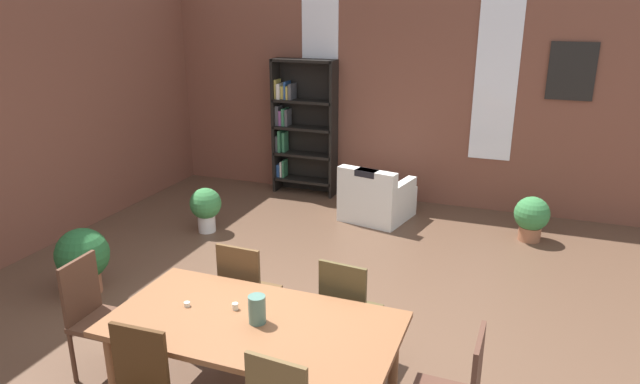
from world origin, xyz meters
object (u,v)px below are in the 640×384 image
dining_chair_far_right (348,310)px  armchair_white (376,199)px  vase_on_table (257,309)px  potted_plant_window (532,217)px  dining_table (254,331)px  potted_plant_by_shelf (83,258)px  dining_chair_head_left (95,314)px  potted_plant_corner (206,206)px  dining_chair_far_left (246,291)px  bookshelf_tall (301,125)px

dining_chair_far_right → armchair_white: (-0.66, 3.27, -0.23)m
vase_on_table → potted_plant_window: size_ratio=0.35×
dining_table → potted_plant_by_shelf: (-2.40, 0.99, -0.28)m
armchair_white → dining_table: bearing=-86.8°
dining_table → dining_chair_head_left: 1.36m
potted_plant_corner → dining_chair_far_right: bearing=-39.2°
dining_chair_far_right → potted_plant_corner: size_ratio=1.66×
potted_plant_window → potted_plant_corner: bearing=-163.4°
dining_chair_far_left → armchair_white: 3.29m
dining_table → dining_chair_far_left: (-0.44, 0.73, -0.15)m
dining_chair_head_left → armchair_white: dining_chair_head_left is taller
vase_on_table → potted_plant_by_shelf: vase_on_table is taller
armchair_white → potted_plant_corner: (-1.89, -1.19, 0.06)m
dining_chair_far_left → potted_plant_by_shelf: bearing=172.5°
vase_on_table → potted_plant_window: bearing=66.7°
dining_chair_head_left → potted_plant_corner: (-0.76, 2.81, -0.18)m
dining_chair_far_right → potted_plant_corner: (-2.55, 2.08, -0.18)m
dining_table → dining_chair_far_right: dining_chair_far_right is taller
dining_chair_far_left → potted_plant_window: bearing=56.0°
dining_chair_far_right → dining_chair_head_left: same height
potted_plant_by_shelf → potted_plant_corner: (0.28, 1.82, -0.04)m
dining_table → dining_chair_far_left: size_ratio=2.07×
armchair_white → potted_plant_by_shelf: 3.72m
potted_plant_corner → potted_plant_window: bearing=16.6°
dining_chair_far_right → armchair_white: dining_chair_far_right is taller
dining_chair_head_left → potted_plant_window: dining_chair_head_left is taller
dining_chair_far_right → bookshelf_tall: bookshelf_tall is taller
vase_on_table → dining_chair_far_right: 0.89m
potted_plant_by_shelf → potted_plant_window: 5.09m
armchair_white → potted_plant_corner: armchair_white is taller
potted_plant_window → dining_chair_far_left: bearing=-124.0°
dining_chair_head_left → dining_chair_far_left: 1.17m
dining_chair_far_right → armchair_white: bearing=101.4°
potted_plant_by_shelf → potted_plant_corner: 1.85m
dining_chair_head_left → armchair_white: (1.13, 4.01, -0.23)m
vase_on_table → potted_plant_by_shelf: size_ratio=0.29×
vase_on_table → potted_plant_window: (1.71, 3.96, -0.53)m
bookshelf_tall → dining_chair_far_left: bearing=-73.8°
dining_table → bookshelf_tall: bearing=108.7°
potted_plant_corner → dining_chair_far_left: bearing=-51.2°
dining_table → armchair_white: bearing=93.2°
dining_chair_far_left → potted_plant_by_shelf: (-1.95, 0.26, -0.13)m
dining_table → potted_plant_window: 4.34m
dining_chair_far_right → potted_plant_window: size_ratio=1.72×
potted_plant_by_shelf → dining_table: bearing=-22.4°
potted_plant_window → dining_table: bearing=-113.7°
potted_plant_window → potted_plant_by_shelf: bearing=-144.3°
dining_chair_head_left → potted_plant_by_shelf: 1.44m
potted_plant_by_shelf → armchair_white: bearing=54.3°
vase_on_table → dining_chair_head_left: size_ratio=0.21×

